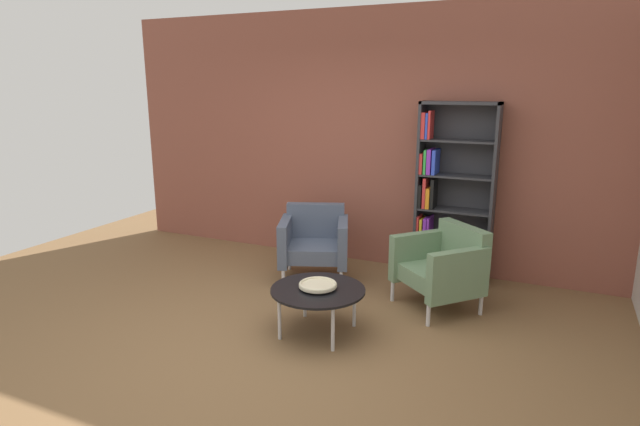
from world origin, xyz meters
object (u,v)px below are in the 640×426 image
(coffee_table_low, at_px, (318,292))
(decorative_bowl, at_px, (318,285))
(armchair_corner_red, at_px, (443,265))
(bookshelf_tall, at_px, (448,194))
(armchair_spare_guest, at_px, (314,241))

(coffee_table_low, bearing_deg, decorative_bowl, 90.00)
(decorative_bowl, height_order, armchair_corner_red, armchair_corner_red)
(bookshelf_tall, bearing_deg, armchair_spare_guest, -154.75)
(armchair_corner_red, bearing_deg, decorative_bowl, -88.82)
(decorative_bowl, relative_size, armchair_corner_red, 0.34)
(decorative_bowl, xyz_separation_m, armchair_spare_guest, (-0.59, 1.20, -0.02))
(coffee_table_low, distance_m, armchair_spare_guest, 1.33)
(armchair_corner_red, height_order, armchair_spare_guest, same)
(bookshelf_tall, distance_m, coffee_table_low, 2.02)
(bookshelf_tall, bearing_deg, coffee_table_low, -111.23)
(bookshelf_tall, relative_size, armchair_corner_red, 2.00)
(bookshelf_tall, xyz_separation_m, coffee_table_low, (-0.70, -1.80, -0.56))
(armchair_corner_red, xyz_separation_m, armchair_spare_guest, (-1.44, 0.22, 0.00))
(bookshelf_tall, xyz_separation_m, armchair_spare_guest, (-1.29, -0.61, -0.52))
(bookshelf_tall, distance_m, armchair_spare_guest, 1.52)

